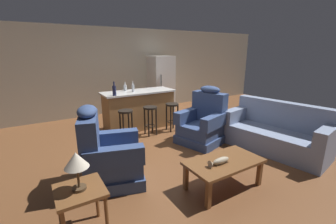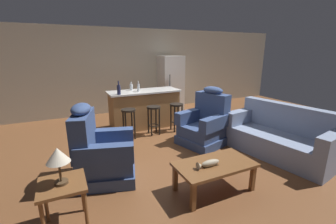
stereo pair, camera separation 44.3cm
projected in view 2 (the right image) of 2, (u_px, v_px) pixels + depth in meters
ground_plane at (167, 145)px, 4.73m from camera, size 12.00×12.00×0.00m
back_wall at (125, 71)px, 7.10m from camera, size 12.00×0.05×2.60m
coffee_table at (215, 167)px, 3.12m from camera, size 1.10×0.60×0.42m
fish_figurine at (208, 164)px, 3.00m from camera, size 0.34×0.10×0.10m
couch at (280, 138)px, 4.23m from camera, size 1.15×2.02×0.94m
recliner_near_lamp at (101, 153)px, 3.41m from camera, size 1.04×1.04×1.20m
recliner_near_island at (205, 124)px, 4.74m from camera, size 1.05×1.05×1.20m
end_table at (63, 191)px, 2.42m from camera, size 0.48×0.48×0.56m
table_lamp at (58, 157)px, 2.30m from camera, size 0.24×0.24×0.41m
kitchen_island at (144, 109)px, 5.78m from camera, size 1.80×0.70×0.95m
bar_stool_left at (129, 118)px, 4.98m from camera, size 0.32×0.32×0.68m
bar_stool_middle at (154, 115)px, 5.23m from camera, size 0.32×0.32×0.68m
bar_stool_right at (176, 112)px, 5.48m from camera, size 0.32×0.32×0.68m
refrigerator at (170, 84)px, 7.27m from camera, size 0.70×0.69×1.76m
bottle_tall_green at (131, 87)px, 5.68m from camera, size 0.08×0.08×0.22m
bottle_short_amber at (119, 89)px, 5.10m from camera, size 0.08×0.08×0.31m
bottle_wine_dark at (138, 87)px, 5.51m from camera, size 0.07×0.07×0.26m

